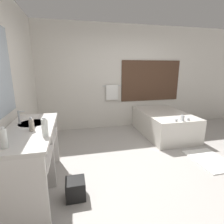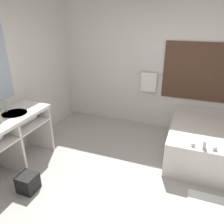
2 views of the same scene
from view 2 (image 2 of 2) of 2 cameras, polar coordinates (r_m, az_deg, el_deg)
name	(u,v)px [view 2 (image 2 of 2)]	position (r m, az deg, el deg)	size (l,w,h in m)	color
ground_plane	(132,195)	(3.19, 5.25, -20.81)	(16.00, 16.00, 0.00)	#A8A39E
wall_back_with_blinds	(167,65)	(4.56, 14.19, 11.81)	(7.40, 0.13, 2.70)	silver
vanity_counter	(8,133)	(3.59, -25.50, -4.97)	(0.58, 1.44, 0.89)	white
sink_faucet	(6,106)	(3.69, -26.06, 1.32)	(0.09, 0.04, 0.18)	silver
bathtub	(201,139)	(4.06, 22.22, -6.47)	(1.03, 1.67, 0.68)	silver
waste_bin	(28,183)	(3.37, -21.11, -16.84)	(0.24, 0.24, 0.25)	black
bath_mat	(212,218)	(3.15, 24.67, -23.94)	(0.59, 0.81, 0.02)	white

